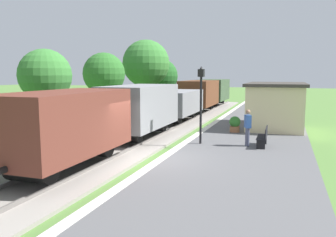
{
  "coord_description": "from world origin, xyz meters",
  "views": [
    {
      "loc": [
        4.96,
        -12.34,
        3.6
      ],
      "look_at": [
        -0.86,
        4.53,
        1.25
      ],
      "focal_mm": 36.48,
      "sensor_mm": 36.0,
      "label": 1
    }
  ],
  "objects_px": {
    "station_hut": "(276,105)",
    "tree_trackside_far": "(104,74)",
    "tree_field_distant": "(161,76)",
    "bench_down_platform": "(272,112)",
    "tree_trackside_mid": "(45,76)",
    "tree_field_left": "(146,64)",
    "lamp_post_near": "(201,91)",
    "potted_planter": "(235,124)",
    "freight_train": "(177,101)",
    "bench_near_hut": "(263,136)",
    "person_waiting": "(248,126)"
  },
  "relations": [
    {
      "from": "bench_down_platform",
      "to": "tree_field_distant",
      "type": "bearing_deg",
      "value": 144.59
    },
    {
      "from": "station_hut",
      "to": "lamp_post_near",
      "type": "distance_m",
      "value": 7.42
    },
    {
      "from": "bench_down_platform",
      "to": "tree_trackside_mid",
      "type": "xyz_separation_m",
      "value": [
        -11.41,
        -11.25,
        2.77
      ]
    },
    {
      "from": "station_hut",
      "to": "tree_field_left",
      "type": "distance_m",
      "value": 14.04
    },
    {
      "from": "bench_down_platform",
      "to": "lamp_post_near",
      "type": "relative_size",
      "value": 0.41
    },
    {
      "from": "person_waiting",
      "to": "tree_trackside_far",
      "type": "relative_size",
      "value": 0.32
    },
    {
      "from": "tree_trackside_far",
      "to": "tree_field_distant",
      "type": "xyz_separation_m",
      "value": [
        0.77,
        10.93,
        -0.26
      ]
    },
    {
      "from": "station_hut",
      "to": "potted_planter",
      "type": "height_order",
      "value": "station_hut"
    },
    {
      "from": "person_waiting",
      "to": "tree_field_left",
      "type": "xyz_separation_m",
      "value": [
        -10.72,
        13.51,
        3.34
      ]
    },
    {
      "from": "station_hut",
      "to": "tree_trackside_far",
      "type": "xyz_separation_m",
      "value": [
        -13.23,
        1.9,
        1.93
      ]
    },
    {
      "from": "person_waiting",
      "to": "lamp_post_near",
      "type": "distance_m",
      "value": 2.73
    },
    {
      "from": "freight_train",
      "to": "tree_field_left",
      "type": "height_order",
      "value": "tree_field_left"
    },
    {
      "from": "station_hut",
      "to": "bench_down_platform",
      "type": "xyz_separation_m",
      "value": [
        -0.32,
        4.2,
        -0.93
      ]
    },
    {
      "from": "station_hut",
      "to": "bench_down_platform",
      "type": "relative_size",
      "value": 3.87
    },
    {
      "from": "tree_field_distant",
      "to": "bench_near_hut",
      "type": "bearing_deg",
      "value": -57.59
    },
    {
      "from": "bench_near_hut",
      "to": "tree_trackside_mid",
      "type": "relative_size",
      "value": 0.3
    },
    {
      "from": "tree_field_distant",
      "to": "person_waiting",
      "type": "bearing_deg",
      "value": -59.32
    },
    {
      "from": "tree_trackside_mid",
      "to": "bench_near_hut",
      "type": "bearing_deg",
      "value": 3.84
    },
    {
      "from": "tree_field_distant",
      "to": "freight_train",
      "type": "bearing_deg",
      "value": -64.56
    },
    {
      "from": "bench_down_platform",
      "to": "tree_field_left",
      "type": "xyz_separation_m",
      "value": [
        -11.44,
        2.9,
        3.8
      ]
    },
    {
      "from": "tree_trackside_far",
      "to": "tree_field_distant",
      "type": "relative_size",
      "value": 1.01
    },
    {
      "from": "station_hut",
      "to": "lamp_post_near",
      "type": "height_order",
      "value": "lamp_post_near"
    },
    {
      "from": "bench_near_hut",
      "to": "bench_down_platform",
      "type": "xyz_separation_m",
      "value": [
        0.0,
        10.49,
        0.0
      ]
    },
    {
      "from": "station_hut",
      "to": "tree_trackside_far",
      "type": "height_order",
      "value": "tree_trackside_far"
    },
    {
      "from": "potted_planter",
      "to": "tree_field_left",
      "type": "height_order",
      "value": "tree_field_left"
    },
    {
      "from": "potted_planter",
      "to": "bench_down_platform",
      "type": "bearing_deg",
      "value": 75.3
    },
    {
      "from": "tree_field_left",
      "to": "lamp_post_near",
      "type": "bearing_deg",
      "value": -58.05
    },
    {
      "from": "freight_train",
      "to": "tree_field_left",
      "type": "xyz_separation_m",
      "value": [
        -4.97,
        6.16,
        2.89
      ]
    },
    {
      "from": "freight_train",
      "to": "station_hut",
      "type": "xyz_separation_m",
      "value": [
        6.8,
        -0.94,
        0.02
      ]
    },
    {
      "from": "person_waiting",
      "to": "tree_trackside_mid",
      "type": "distance_m",
      "value": 10.96
    },
    {
      "from": "lamp_post_near",
      "to": "tree_trackside_far",
      "type": "xyz_separation_m",
      "value": [
        -9.99,
        8.48,
        0.78
      ]
    },
    {
      "from": "lamp_post_near",
      "to": "freight_train",
      "type": "bearing_deg",
      "value": 115.37
    },
    {
      "from": "tree_trackside_mid",
      "to": "tree_trackside_far",
      "type": "xyz_separation_m",
      "value": [
        -1.49,
        8.95,
        0.1
      ]
    },
    {
      "from": "potted_planter",
      "to": "tree_trackside_far",
      "type": "height_order",
      "value": "tree_trackside_far"
    },
    {
      "from": "freight_train",
      "to": "potted_planter",
      "type": "distance_m",
      "value": 5.99
    },
    {
      "from": "bench_down_platform",
      "to": "tree_trackside_mid",
      "type": "bearing_deg",
      "value": -135.41
    },
    {
      "from": "freight_train",
      "to": "bench_near_hut",
      "type": "xyz_separation_m",
      "value": [
        6.48,
        -7.22,
        -0.91
      ]
    },
    {
      "from": "station_hut",
      "to": "potted_planter",
      "type": "bearing_deg",
      "value": -128.14
    },
    {
      "from": "person_waiting",
      "to": "tree_field_left",
      "type": "height_order",
      "value": "tree_field_left"
    },
    {
      "from": "freight_train",
      "to": "potted_planter",
      "type": "xyz_separation_m",
      "value": [
        4.66,
        -3.66,
        -0.91
      ]
    },
    {
      "from": "lamp_post_near",
      "to": "potted_planter",
      "type": "bearing_deg",
      "value": 74.14
    },
    {
      "from": "lamp_post_near",
      "to": "bench_down_platform",
      "type": "bearing_deg",
      "value": 74.89
    },
    {
      "from": "potted_planter",
      "to": "freight_train",
      "type": "bearing_deg",
      "value": 141.83
    },
    {
      "from": "tree_field_left",
      "to": "station_hut",
      "type": "bearing_deg",
      "value": -31.1
    },
    {
      "from": "freight_train",
      "to": "tree_trackside_far",
      "type": "relative_size",
      "value": 6.18
    },
    {
      "from": "station_hut",
      "to": "potted_planter",
      "type": "distance_m",
      "value": 3.59
    },
    {
      "from": "lamp_post_near",
      "to": "tree_field_distant",
      "type": "distance_m",
      "value": 21.5
    },
    {
      "from": "tree_trackside_mid",
      "to": "tree_field_left",
      "type": "bearing_deg",
      "value": 90.12
    },
    {
      "from": "bench_near_hut",
      "to": "tree_trackside_mid",
      "type": "bearing_deg",
      "value": -176.16
    },
    {
      "from": "potted_planter",
      "to": "tree_trackside_far",
      "type": "distance_m",
      "value": 12.35
    }
  ]
}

